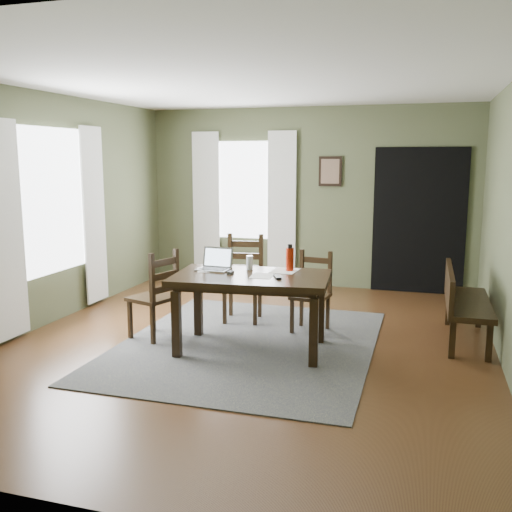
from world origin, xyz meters
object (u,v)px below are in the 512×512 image
(dining_table, at_px, (251,284))
(chair_back_left, at_px, (243,279))
(chair_back_right, at_px, (312,293))
(bench, at_px, (461,298))
(water_bottle, at_px, (290,259))
(chair_end, at_px, (156,296))
(laptop, at_px, (215,264))

(dining_table, distance_m, chair_back_left, 1.13)
(chair_back_right, relative_size, bench, 0.65)
(chair_back_left, xyz_separation_m, water_bottle, (0.74, -0.72, 0.41))
(chair_end, relative_size, chair_back_left, 0.94)
(dining_table, bearing_deg, chair_back_right, 55.67)
(bench, bearing_deg, laptop, 107.17)
(laptop, bearing_deg, chair_end, -167.21)
(chair_end, height_order, laptop, laptop)
(chair_back_right, xyz_separation_m, bench, (1.60, 0.10, 0.02))
(chair_end, relative_size, chair_back_right, 1.08)
(bench, bearing_deg, chair_back_right, 93.73)
(chair_back_left, xyz_separation_m, laptop, (-0.03, -0.87, 0.34))
(bench, xyz_separation_m, water_bottle, (-1.74, -0.62, 0.45))
(chair_back_right, bearing_deg, dining_table, -111.74)
(dining_table, height_order, laptop, laptop)
(dining_table, relative_size, laptop, 4.67)
(chair_end, height_order, chair_back_right, chair_end)
(chair_back_right, height_order, bench, chair_back_right)
(laptop, bearing_deg, chair_back_left, 92.04)
(chair_back_left, bearing_deg, bench, -9.74)
(chair_back_left, distance_m, water_bottle, 1.11)
(chair_back_right, relative_size, laptop, 2.57)
(dining_table, distance_m, chair_back_right, 0.98)
(dining_table, relative_size, chair_end, 1.68)
(chair_back_left, distance_m, chair_back_right, 0.91)
(dining_table, distance_m, bench, 2.27)
(chair_end, bearing_deg, laptop, 117.51)
(chair_end, height_order, bench, chair_end)
(dining_table, bearing_deg, bench, 19.09)
(chair_end, xyz_separation_m, water_bottle, (1.42, 0.25, 0.44))
(chair_back_right, xyz_separation_m, laptop, (-0.91, -0.67, 0.40))
(chair_back_left, height_order, bench, chair_back_left)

